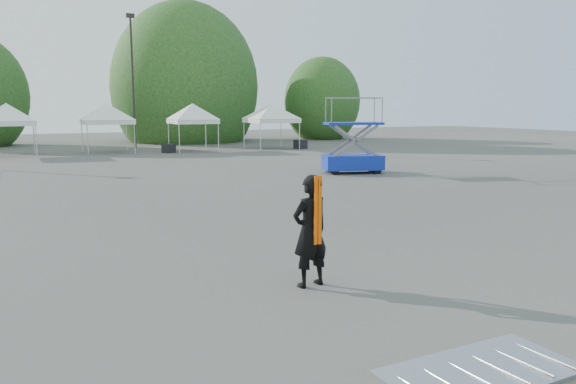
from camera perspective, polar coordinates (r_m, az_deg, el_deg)
name	(u,v)px	position (r m, az deg, el deg)	size (l,w,h in m)	color
ground	(292,247)	(12.58, 0.43, -5.62)	(120.00, 120.00, 0.00)	#474442
light_pole_east	(132,74)	(43.78, -15.52, 11.52)	(0.60, 0.25, 9.80)	black
tree_mid_e	(185,87)	(51.97, -10.40, 10.44)	(5.12, 5.12, 7.79)	#382314
tree_far_e	(322,101)	(55.22, 3.48, 9.19)	(3.84, 3.84, 5.84)	#382314
tent_d	(6,107)	(39.53, -26.72, 7.69)	(4.62, 4.62, 3.88)	silver
tent_e	(107,107)	(40.28, -17.95, 8.19)	(4.52, 4.52, 3.88)	silver
tent_f	(192,107)	(40.06, -9.69, 8.48)	(4.20, 4.20, 3.88)	silver
tent_g	(271,107)	(41.77, -1.72, 8.60)	(4.67, 4.67, 3.88)	silver
man	(310,231)	(9.70, 2.27, -3.97)	(0.79, 0.59, 1.96)	black
scissor_lift	(353,135)	(26.55, 6.64, 5.74)	(3.01, 2.10, 3.52)	#0C149F
barrier_left	(481,371)	(7.27, 19.03, -16.81)	(2.39, 1.23, 0.08)	#9DA0A5
crate_mid	(169,148)	(38.94, -12.02, 4.35)	(0.78, 0.60, 0.60)	black
crate_east	(300,144)	(41.96, 1.27, 4.88)	(0.85, 0.66, 0.66)	black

